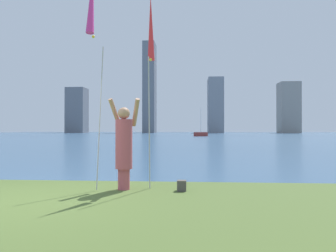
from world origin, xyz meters
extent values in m
cube|color=#335170|center=(0.00, 61.19, -0.06)|extent=(120.00, 117.62, 0.12)
cube|color=#232D14|center=(0.00, 2.38, -0.02)|extent=(120.00, 0.70, 0.02)
cylinder|color=#B24C59|center=(1.71, 1.29, 0.22)|extent=(0.25, 0.25, 0.45)
cylinder|color=#B24C59|center=(1.71, 1.29, 0.98)|extent=(0.36, 0.36, 1.06)
sphere|color=tan|center=(1.71, 1.29, 1.63)|extent=(0.26, 0.26, 0.26)
cylinder|color=tan|center=(1.48, 1.44, 1.66)|extent=(0.26, 0.41, 0.61)
cylinder|color=tan|center=(1.94, 1.44, 1.66)|extent=(0.26, 0.41, 0.61)
cylinder|color=#B2B2B7|center=(1.17, 1.35, 1.59)|extent=(0.02, 0.52, 3.14)
sphere|color=yellow|center=(1.17, 0.86, 3.17)|extent=(0.06, 0.06, 0.06)
cylinder|color=#B2B2B7|center=(2.25, 1.35, 1.42)|extent=(0.02, 0.25, 2.84)
cone|color=red|center=(2.25, 1.64, 3.58)|extent=(0.16, 0.28, 1.48)
sphere|color=yellow|center=(2.25, 1.58, 2.84)|extent=(0.06, 0.06, 0.06)
cube|color=#4C4742|center=(2.96, 1.22, 0.11)|extent=(0.19, 0.18, 0.22)
cube|color=maroon|center=(4.94, 50.56, 0.34)|extent=(2.49, 1.62, 0.69)
cylinder|color=silver|center=(4.94, 50.56, 2.75)|extent=(0.08, 0.08, 4.12)
cube|color=slate|center=(-32.33, 93.19, 7.01)|extent=(5.70, 5.81, 14.02)
cube|color=slate|center=(-9.27, 92.17, 13.68)|extent=(3.57, 6.93, 27.36)
cube|color=gray|center=(10.75, 93.16, 8.30)|extent=(4.51, 7.39, 16.59)
cube|color=gray|center=(32.28, 92.35, 7.50)|extent=(5.71, 5.73, 15.00)
camera|label=1|loc=(3.14, -5.55, 1.31)|focal=34.51mm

